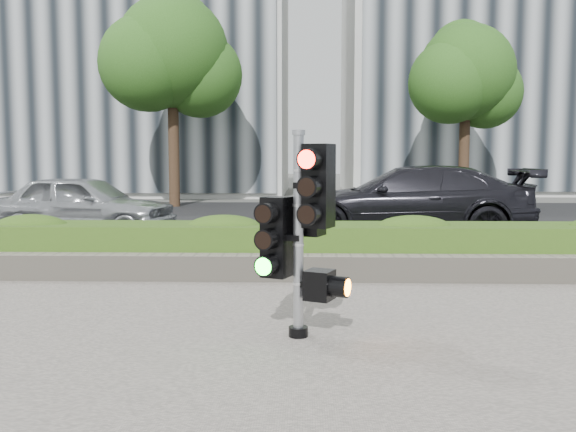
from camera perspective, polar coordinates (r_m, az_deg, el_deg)
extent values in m
plane|color=#51514C|center=(6.29, 1.93, -9.74)|extent=(120.00, 120.00, 0.00)
cube|color=#9E9389|center=(3.92, 2.09, -19.10)|extent=(16.00, 11.00, 0.03)
cube|color=black|center=(16.15, 1.78, -0.40)|extent=(60.00, 13.00, 0.02)
cube|color=gray|center=(9.35, 1.85, -4.34)|extent=(60.00, 0.25, 0.12)
cube|color=gray|center=(8.10, 1.88, -4.86)|extent=(12.00, 0.32, 0.34)
cube|color=olive|center=(8.71, 1.87, -3.00)|extent=(12.00, 1.00, 0.68)
cube|color=#B7B7B2|center=(30.98, -15.82, 16.10)|extent=(16.00, 9.00, 15.00)
cube|color=#B7B7B2|center=(33.26, 21.58, 12.56)|extent=(18.00, 10.00, 12.00)
cylinder|color=black|center=(21.05, -10.64, 6.32)|extent=(0.36, 0.36, 4.03)
sphere|color=#1D4012|center=(21.34, -10.79, 14.86)|extent=(3.74, 3.74, 3.74)
sphere|color=#1D4012|center=(21.42, -8.23, 12.91)|extent=(2.88, 2.88, 2.88)
sphere|color=#1D4012|center=(21.03, -13.01, 13.77)|extent=(3.17, 3.17, 3.17)
sphere|color=#1D4012|center=(22.19, -10.42, 16.76)|extent=(2.59, 2.59, 2.59)
cylinder|color=black|center=(22.27, 16.14, 5.57)|extent=(0.36, 0.36, 3.58)
sphere|color=#1D4012|center=(22.46, 16.33, 12.77)|extent=(3.33, 3.33, 3.33)
sphere|color=#1D4012|center=(22.90, 17.98, 10.97)|extent=(2.56, 2.56, 2.56)
sphere|color=#1D4012|center=(21.90, 14.91, 11.99)|extent=(2.82, 2.82, 2.82)
sphere|color=#1D4012|center=(23.19, 15.98, 14.46)|extent=(2.30, 2.30, 2.30)
cylinder|color=black|center=(5.63, 0.97, -10.76)|extent=(0.18, 0.18, 0.09)
cylinder|color=gray|center=(5.45, 0.98, -2.00)|extent=(0.09, 0.09, 1.82)
cylinder|color=gray|center=(5.41, 1.00, 7.82)|extent=(0.12, 0.12, 0.04)
cube|color=#FF1107|center=(5.31, 2.88, 2.84)|extent=(0.30, 0.30, 0.73)
cube|color=#14E51E|center=(5.52, -1.06, -1.96)|extent=(0.30, 0.30, 0.73)
cube|color=black|center=(5.60, 2.10, 0.70)|extent=(0.30, 0.30, 0.50)
cube|color=orange|center=(5.47, 2.96, -6.46)|extent=(0.30, 0.30, 0.27)
imported|color=#ABAEB2|center=(13.44, -18.56, 0.97)|extent=(4.00, 2.05, 1.30)
imported|color=black|center=(12.96, 11.14, 1.39)|extent=(5.25, 2.48, 1.48)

